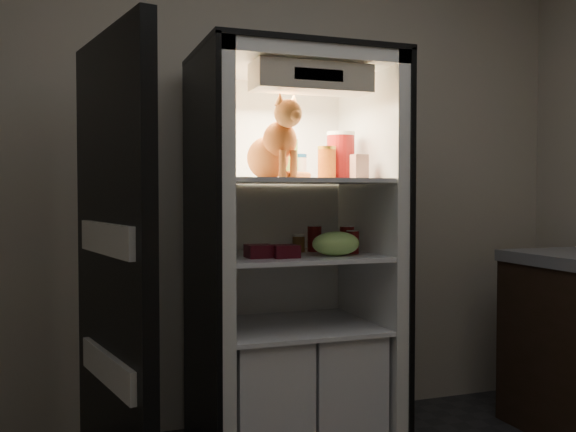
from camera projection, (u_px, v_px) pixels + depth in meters
name	position (u px, v px, depth m)	size (l,w,h in m)	color
room_shell	(464.00, 46.00, 1.72)	(3.60, 3.60, 3.60)	white
refrigerator	(290.00, 284.00, 3.05)	(0.90, 0.72, 1.88)	white
fridge_door	(113.00, 272.00, 2.51)	(0.24, 0.86, 1.85)	black
tabby_cat	(274.00, 147.00, 2.86)	(0.34, 0.37, 0.37)	#D75B1B
parmesan_shaker	(290.00, 159.00, 3.04)	(0.07, 0.07, 0.19)	#268E34
mayo_tub	(298.00, 167.00, 3.10)	(0.09, 0.09, 0.12)	white
salsa_jar	(327.00, 163.00, 3.01)	(0.09, 0.09, 0.15)	maroon
pepper_jar	(341.00, 156.00, 3.09)	(0.14, 0.14, 0.23)	maroon
cream_carton	(359.00, 167.00, 2.95)	(0.07, 0.07, 0.11)	silver
soda_can_a	(314.00, 238.00, 3.12)	(0.07, 0.07, 0.13)	black
soda_can_b	(347.00, 239.00, 3.06)	(0.07, 0.07, 0.13)	black
soda_can_c	(353.00, 242.00, 3.01)	(0.06, 0.06, 0.11)	black
condiment_jar	(299.00, 243.00, 3.10)	(0.06, 0.06, 0.08)	#583919
grape_bag	(336.00, 244.00, 2.90)	(0.22, 0.16, 0.11)	#91D061
berry_box_left	(259.00, 251.00, 2.82)	(0.11, 0.11, 0.06)	#460B10
berry_box_right	(285.00, 251.00, 2.82)	(0.11, 0.11, 0.06)	#460B10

